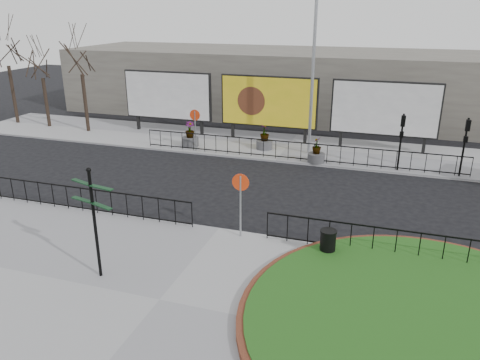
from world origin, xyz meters
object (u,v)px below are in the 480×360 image
at_px(billboard_mid, 269,102).
at_px(litter_bin, 328,243).
at_px(lamp_post, 313,72).
at_px(fingerpost_sign, 94,212).
at_px(planter_c, 316,154).
at_px(planter_b, 264,140).
at_px(planter_a, 190,138).

relative_size(billboard_mid, litter_bin, 6.52).
bearing_deg(lamp_post, fingerpost_sign, -104.23).
height_order(lamp_post, planter_c, lamp_post).
bearing_deg(fingerpost_sign, planter_b, 104.39).
bearing_deg(litter_bin, planter_b, 114.85).
bearing_deg(planter_a, billboard_mid, 33.42).
bearing_deg(litter_bin, fingerpost_sign, -152.11).
relative_size(lamp_post, litter_bin, 9.71).
relative_size(fingerpost_sign, planter_b, 2.44).
bearing_deg(planter_a, litter_bin, -47.82).
height_order(billboard_mid, fingerpost_sign, billboard_mid).
xyz_separation_m(billboard_mid, planter_c, (3.70, -3.57, -1.99)).
xyz_separation_m(litter_bin, planter_c, (-2.09, 10.25, 0.01)).
xyz_separation_m(litter_bin, planter_b, (-5.49, 11.85, 0.06)).
height_order(lamp_post, planter_b, lamp_post).
height_order(lamp_post, fingerpost_sign, lamp_post).
xyz_separation_m(fingerpost_sign, planter_b, (1.20, 15.39, -1.66)).
relative_size(billboard_mid, fingerpost_sign, 1.70).
bearing_deg(fingerpost_sign, litter_bin, 46.72).
xyz_separation_m(fingerpost_sign, planter_c, (4.60, 13.79, -1.71)).
bearing_deg(planter_b, planter_a, -169.82).
xyz_separation_m(lamp_post, planter_c, (0.69, -1.60, -4.22)).
distance_m(planter_a, planter_b, 4.59).
bearing_deg(planter_c, lamp_post, 113.41).
bearing_deg(fingerpost_sign, billboard_mid, 105.88).
height_order(litter_bin, planter_c, planter_c).
bearing_deg(billboard_mid, fingerpost_sign, -92.95).
relative_size(litter_bin, planter_c, 0.68).
height_order(lamp_post, litter_bin, lamp_post).
height_order(fingerpost_sign, planter_c, fingerpost_sign).
bearing_deg(planter_c, planter_b, 154.80).
distance_m(planter_a, planter_c, 7.96).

